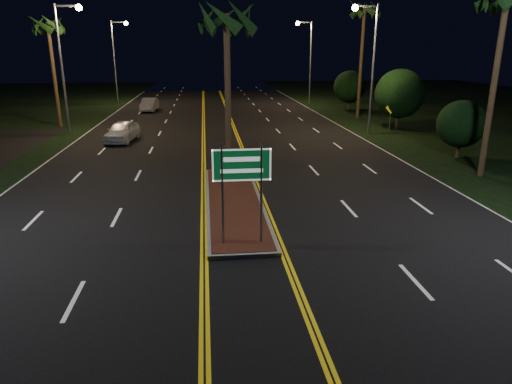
{
  "coord_description": "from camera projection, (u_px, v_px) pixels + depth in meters",
  "views": [
    {
      "loc": [
        -1.05,
        -10.57,
        6.05
      ],
      "look_at": [
        0.41,
        2.56,
        1.9
      ],
      "focal_mm": 32.0,
      "sensor_mm": 36.0,
      "label": 1
    }
  ],
  "objects": [
    {
      "name": "highway_sign",
      "position": [
        242.0,
        174.0,
        13.88
      ],
      "size": [
        1.8,
        0.08,
        3.2
      ],
      "color": "gray",
      "rests_on": "ground"
    },
    {
      "name": "shrub_near",
      "position": [
        461.0,
        124.0,
        26.06
      ],
      "size": [
        2.7,
        2.7,
        3.3
      ],
      "color": "#382819",
      "rests_on": "ground"
    },
    {
      "name": "median_island",
      "position": [
        234.0,
        202.0,
        18.56
      ],
      "size": [
        2.25,
        10.25,
        0.17
      ],
      "color": "gray",
      "rests_on": "ground"
    },
    {
      "name": "palm_median",
      "position": [
        226.0,
        19.0,
        19.72
      ],
      "size": [
        2.4,
        2.4,
        8.3
      ],
      "color": "#382819",
      "rests_on": "ground"
    },
    {
      "name": "streetlight_left_mid",
      "position": [
        66.0,
        55.0,
        31.89
      ],
      "size": [
        1.91,
        0.44,
        9.0
      ],
      "color": "gray",
      "rests_on": "ground"
    },
    {
      "name": "streetlight_right_far",
      "position": [
        308.0,
        53.0,
        51.19
      ],
      "size": [
        1.91,
        0.44,
        9.0
      ],
      "color": "gray",
      "rests_on": "ground"
    },
    {
      "name": "streetlight_right_mid",
      "position": [
        369.0,
        55.0,
        32.23
      ],
      "size": [
        1.91,
        0.44,
        9.0
      ],
      "color": "gray",
      "rests_on": "ground"
    },
    {
      "name": "palm_right_far",
      "position": [
        364.0,
        11.0,
        39.0
      ],
      "size": [
        2.4,
        2.4,
        10.3
      ],
      "color": "#382819",
      "rests_on": "ground"
    },
    {
      "name": "ground",
      "position": [
        251.0,
        291.0,
        11.95
      ],
      "size": [
        120.0,
        120.0,
        0.0
      ],
      "primitive_type": "plane",
      "color": "black",
      "rests_on": "ground"
    },
    {
      "name": "warning_sign",
      "position": [
        391.0,
        112.0,
        34.67
      ],
      "size": [
        0.94,
        0.24,
        2.29
      ],
      "rotation": [
        0.0,
        0.0,
        0.22
      ],
      "color": "gray",
      "rests_on": "ground"
    },
    {
      "name": "shrub_far",
      "position": [
        350.0,
        87.0,
        46.83
      ],
      "size": [
        3.24,
        3.24,
        3.96
      ],
      "color": "#382819",
      "rests_on": "ground"
    },
    {
      "name": "palm_left_far",
      "position": [
        48.0,
        26.0,
        34.83
      ],
      "size": [
        2.4,
        2.4,
        8.8
      ],
      "color": "#382819",
      "rests_on": "ground"
    },
    {
      "name": "streetlight_left_far",
      "position": [
        117.0,
        53.0,
        50.86
      ],
      "size": [
        1.91,
        0.44,
        9.0
      ],
      "color": "gray",
      "rests_on": "ground"
    },
    {
      "name": "car_near",
      "position": [
        122.0,
        130.0,
        31.09
      ],
      "size": [
        2.73,
        5.05,
        1.6
      ],
      "primitive_type": "imported",
      "rotation": [
        0.0,
        0.0,
        -0.14
      ],
      "color": "silver",
      "rests_on": "ground"
    },
    {
      "name": "shrub_mid",
      "position": [
        399.0,
        94.0,
        35.36
      ],
      "size": [
        3.78,
        3.78,
        4.62
      ],
      "color": "#382819",
      "rests_on": "ground"
    },
    {
      "name": "car_far",
      "position": [
        149.0,
        104.0,
        46.32
      ],
      "size": [
        2.21,
        4.62,
        1.5
      ],
      "primitive_type": "imported",
      "rotation": [
        0.0,
        0.0,
        -0.06
      ],
      "color": "#AFB1B9",
      "rests_on": "ground"
    }
  ]
}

